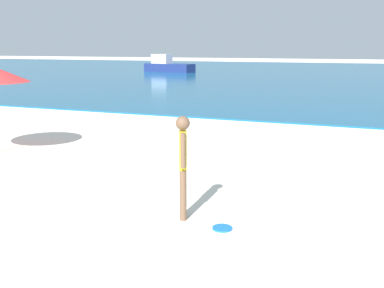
% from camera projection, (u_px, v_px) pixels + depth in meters
% --- Properties ---
extents(water, '(160.00, 60.00, 0.06)m').
position_uv_depth(water, '(336.00, 74.00, 42.80)').
color(water, '#14567F').
rests_on(water, ground).
extents(person_standing, '(0.21, 0.35, 1.62)m').
position_uv_depth(person_standing, '(183.00, 161.00, 6.75)').
color(person_standing, brown).
rests_on(person_standing, ground).
extents(frisbee, '(0.30, 0.30, 0.03)m').
position_uv_depth(frisbee, '(222.00, 228.00, 6.54)').
color(frisbee, blue).
rests_on(frisbee, ground).
extents(boat_far, '(5.50, 2.65, 1.79)m').
position_uv_depth(boat_far, '(168.00, 66.00, 45.58)').
color(boat_far, navy).
rests_on(boat_far, water).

